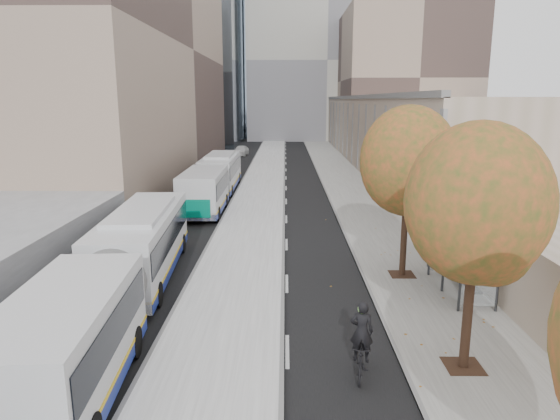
{
  "coord_description": "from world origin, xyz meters",
  "views": [
    {
      "loc": [
        -1.73,
        -8.57,
        7.86
      ],
      "look_at": [
        -1.98,
        15.59,
        2.5
      ],
      "focal_mm": 32.0,
      "sensor_mm": 36.0,
      "label": 1
    }
  ],
  "objects_px": {
    "cyclist": "(361,349)",
    "bus_near": "(120,273)",
    "bus_far": "(215,178)",
    "bus_shelter": "(468,243)",
    "distant_car": "(241,150)"
  },
  "relations": [
    {
      "from": "cyclist",
      "to": "bus_far",
      "type": "bearing_deg",
      "value": 116.87
    },
    {
      "from": "bus_near",
      "to": "bus_far",
      "type": "distance_m",
      "value": 22.27
    },
    {
      "from": "cyclist",
      "to": "distant_car",
      "type": "relative_size",
      "value": 0.54
    },
    {
      "from": "cyclist",
      "to": "distant_car",
      "type": "bearing_deg",
      "value": 108.62
    },
    {
      "from": "bus_shelter",
      "to": "cyclist",
      "type": "bearing_deg",
      "value": -129.28
    },
    {
      "from": "bus_far",
      "to": "cyclist",
      "type": "height_order",
      "value": "bus_far"
    },
    {
      "from": "distant_car",
      "to": "bus_near",
      "type": "bearing_deg",
      "value": -84.09
    },
    {
      "from": "bus_far",
      "to": "cyclist",
      "type": "relative_size",
      "value": 7.86
    },
    {
      "from": "bus_far",
      "to": "distant_car",
      "type": "distance_m",
      "value": 31.98
    },
    {
      "from": "bus_shelter",
      "to": "cyclist",
      "type": "xyz_separation_m",
      "value": [
        -5.22,
        -6.38,
        -1.33
      ]
    },
    {
      "from": "cyclist",
      "to": "bus_near",
      "type": "bearing_deg",
      "value": 163.36
    },
    {
      "from": "bus_near",
      "to": "bus_shelter",
      "type": "bearing_deg",
      "value": 5.3
    },
    {
      "from": "bus_near",
      "to": "distant_car",
      "type": "xyz_separation_m",
      "value": [
        -0.27,
        54.23,
        -0.9
      ]
    },
    {
      "from": "bus_shelter",
      "to": "bus_near",
      "type": "height_order",
      "value": "bus_near"
    },
    {
      "from": "bus_near",
      "to": "cyclist",
      "type": "xyz_separation_m",
      "value": [
        8.27,
        -4.21,
        -0.77
      ]
    }
  ]
}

